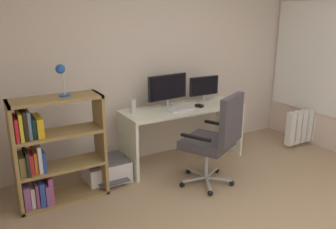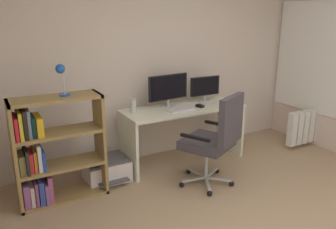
{
  "view_description": "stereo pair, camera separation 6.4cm",
  "coord_description": "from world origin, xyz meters",
  "px_view_note": "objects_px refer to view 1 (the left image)",
  "views": [
    {
      "loc": [
        -2.04,
        -1.61,
        1.89
      ],
      "look_at": [
        -0.15,
        1.64,
        0.78
      ],
      "focal_mm": 36.51,
      "sensor_mm": 36.0,
      "label": 1
    },
    {
      "loc": [
        -1.99,
        -1.64,
        1.89
      ],
      "look_at": [
        -0.15,
        1.64,
        0.78
      ],
      "focal_mm": 36.51,
      "sensor_mm": 36.0,
      "label": 2
    }
  ],
  "objects_px": {
    "monitor_main": "(168,88)",
    "desktop_speaker": "(133,106)",
    "desk": "(183,121)",
    "printer": "(106,170)",
    "desk_lamp": "(61,75)",
    "bookshelf": "(48,155)",
    "computer_mouse": "(199,106)",
    "keyboard": "(181,110)",
    "monitor_secondary": "(204,87)",
    "office_chair": "(216,136)",
    "radiator": "(308,125)"
  },
  "relations": [
    {
      "from": "monitor_main",
      "to": "bookshelf",
      "type": "xyz_separation_m",
      "value": [
        -1.57,
        -0.31,
        -0.46
      ]
    },
    {
      "from": "office_chair",
      "to": "radiator",
      "type": "xyz_separation_m",
      "value": [
        1.98,
        0.32,
        -0.29
      ]
    },
    {
      "from": "desk_lamp",
      "to": "printer",
      "type": "distance_m",
      "value": 1.29
    },
    {
      "from": "monitor_main",
      "to": "office_chair",
      "type": "relative_size",
      "value": 0.53
    },
    {
      "from": "desk_lamp",
      "to": "monitor_secondary",
      "type": "bearing_deg",
      "value": 9.11
    },
    {
      "from": "desk",
      "to": "bookshelf",
      "type": "height_order",
      "value": "bookshelf"
    },
    {
      "from": "bookshelf",
      "to": "radiator",
      "type": "distance_m",
      "value": 3.66
    },
    {
      "from": "desk_lamp",
      "to": "radiator",
      "type": "distance_m",
      "value": 3.61
    },
    {
      "from": "monitor_main",
      "to": "office_chair",
      "type": "xyz_separation_m",
      "value": [
        0.1,
        -0.88,
        -0.39
      ]
    },
    {
      "from": "monitor_secondary",
      "to": "desktop_speaker",
      "type": "xyz_separation_m",
      "value": [
        -1.08,
        -0.05,
        -0.11
      ]
    },
    {
      "from": "desk",
      "to": "monitor_secondary",
      "type": "relative_size",
      "value": 3.62
    },
    {
      "from": "desktop_speaker",
      "to": "desk",
      "type": "bearing_deg",
      "value": -6.43
    },
    {
      "from": "desktop_speaker",
      "to": "radiator",
      "type": "relative_size",
      "value": 0.2
    },
    {
      "from": "computer_mouse",
      "to": "office_chair",
      "type": "distance_m",
      "value": 0.71
    },
    {
      "from": "computer_mouse",
      "to": "desktop_speaker",
      "type": "distance_m",
      "value": 0.87
    },
    {
      "from": "monitor_main",
      "to": "radiator",
      "type": "xyz_separation_m",
      "value": [
        2.08,
        -0.56,
        -0.68
      ]
    },
    {
      "from": "desk",
      "to": "printer",
      "type": "height_order",
      "value": "desk"
    },
    {
      "from": "radiator",
      "to": "printer",
      "type": "bearing_deg",
      "value": 172.01
    },
    {
      "from": "desk",
      "to": "monitor_secondary",
      "type": "xyz_separation_m",
      "value": [
        0.42,
        0.12,
        0.38
      ]
    },
    {
      "from": "bookshelf",
      "to": "keyboard",
      "type": "bearing_deg",
      "value": 2.51
    },
    {
      "from": "desk",
      "to": "monitor_main",
      "type": "distance_m",
      "value": 0.47
    },
    {
      "from": "computer_mouse",
      "to": "desk",
      "type": "bearing_deg",
      "value": 134.55
    },
    {
      "from": "radiator",
      "to": "keyboard",
      "type": "bearing_deg",
      "value": 171.13
    },
    {
      "from": "monitor_main",
      "to": "desktop_speaker",
      "type": "xyz_separation_m",
      "value": [
        -0.51,
        -0.05,
        -0.16
      ]
    },
    {
      "from": "monitor_main",
      "to": "printer",
      "type": "bearing_deg",
      "value": -171.5
    },
    {
      "from": "computer_mouse",
      "to": "bookshelf",
      "type": "height_order",
      "value": "bookshelf"
    },
    {
      "from": "office_chair",
      "to": "bookshelf",
      "type": "bearing_deg",
      "value": 161.23
    },
    {
      "from": "desk",
      "to": "monitor_main",
      "type": "height_order",
      "value": "monitor_main"
    },
    {
      "from": "radiator",
      "to": "desktop_speaker",
      "type": "bearing_deg",
      "value": 168.88
    },
    {
      "from": "printer",
      "to": "bookshelf",
      "type": "bearing_deg",
      "value": -165.12
    },
    {
      "from": "computer_mouse",
      "to": "desk_lamp",
      "type": "relative_size",
      "value": 0.31
    },
    {
      "from": "bookshelf",
      "to": "desk",
      "type": "bearing_deg",
      "value": 6.26
    },
    {
      "from": "monitor_secondary",
      "to": "computer_mouse",
      "type": "height_order",
      "value": "monitor_secondary"
    },
    {
      "from": "office_chair",
      "to": "radiator",
      "type": "relative_size",
      "value": 1.29
    },
    {
      "from": "monitor_main",
      "to": "monitor_secondary",
      "type": "bearing_deg",
      "value": 0.01
    },
    {
      "from": "computer_mouse",
      "to": "office_chair",
      "type": "xyz_separation_m",
      "value": [
        -0.23,
        -0.65,
        -0.17
      ]
    },
    {
      "from": "computer_mouse",
      "to": "bookshelf",
      "type": "relative_size",
      "value": 0.09
    },
    {
      "from": "office_chair",
      "to": "computer_mouse",
      "type": "bearing_deg",
      "value": 70.44
    },
    {
      "from": "office_chair",
      "to": "bookshelf",
      "type": "xyz_separation_m",
      "value": [
        -1.67,
        0.57,
        -0.07
      ]
    },
    {
      "from": "desk",
      "to": "radiator",
      "type": "xyz_separation_m",
      "value": [
        1.93,
        -0.43,
        -0.25
      ]
    },
    {
      "from": "printer",
      "to": "monitor_main",
      "type": "bearing_deg",
      "value": 8.5
    },
    {
      "from": "printer",
      "to": "computer_mouse",
      "type": "bearing_deg",
      "value": -4.27
    },
    {
      "from": "bookshelf",
      "to": "monitor_main",
      "type": "bearing_deg",
      "value": 11.21
    },
    {
      "from": "monitor_secondary",
      "to": "bookshelf",
      "type": "height_order",
      "value": "bookshelf"
    },
    {
      "from": "desk_lamp",
      "to": "keyboard",
      "type": "bearing_deg",
      "value": 2.86
    },
    {
      "from": "keyboard",
      "to": "printer",
      "type": "distance_m",
      "value": 1.15
    },
    {
      "from": "monitor_secondary",
      "to": "radiator",
      "type": "relative_size",
      "value": 0.53
    },
    {
      "from": "desk_lamp",
      "to": "radiator",
      "type": "xyz_separation_m",
      "value": [
        3.45,
        -0.24,
        -1.02
      ]
    },
    {
      "from": "office_chair",
      "to": "printer",
      "type": "height_order",
      "value": "office_chair"
    },
    {
      "from": "keyboard",
      "to": "desk",
      "type": "bearing_deg",
      "value": 45.09
    }
  ]
}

